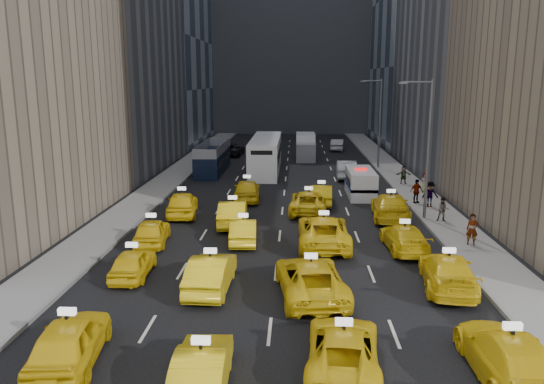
{
  "coord_description": "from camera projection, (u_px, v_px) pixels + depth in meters",
  "views": [
    {
      "loc": [
        0.88,
        -21.78,
        9.01
      ],
      "look_at": [
        -0.58,
        10.88,
        2.0
      ],
      "focal_mm": 35.0,
      "sensor_mm": 36.0,
      "label": 1
    }
  ],
  "objects": [
    {
      "name": "taxi_3",
      "position": [
        509.0,
        357.0,
        16.02
      ],
      "size": [
        2.2,
        5.36,
        1.55
      ],
      "primitive_type": "imported",
      "rotation": [
        0.0,
        0.0,
        3.14
      ],
      "color": "yellow",
      "rests_on": "ground"
    },
    {
      "name": "taxi_1",
      "position": [
        202.0,
        369.0,
        15.45
      ],
      "size": [
        1.64,
        4.33,
        1.41
      ],
      "primitive_type": "imported",
      "rotation": [
        0.0,
        0.0,
        3.18
      ],
      "color": "yellow",
      "rests_on": "ground"
    },
    {
      "name": "taxi_11",
      "position": [
        404.0,
        238.0,
        28.28
      ],
      "size": [
        2.18,
        4.85,
        1.38
      ],
      "primitive_type": "imported",
      "rotation": [
        0.0,
        0.0,
        3.19
      ],
      "color": "yellow",
      "rests_on": "ground"
    },
    {
      "name": "curb_west",
      "position": [
        186.0,
        179.0,
        48.0
      ],
      "size": [
        0.15,
        90.0,
        0.18
      ],
      "primitive_type": "cube",
      "color": "slate",
      "rests_on": "ground"
    },
    {
      "name": "pedestrian_1",
      "position": [
        443.0,
        209.0,
        33.46
      ],
      "size": [
        0.82,
        0.56,
        1.55
      ],
      "primitive_type": "imported",
      "rotation": [
        0.0,
        0.0,
        -0.21
      ],
      "color": "gray",
      "rests_on": "sidewalk_east"
    },
    {
      "name": "ground",
      "position": [
        274.0,
        289.0,
        23.21
      ],
      "size": [
        160.0,
        160.0,
        0.0
      ],
      "primitive_type": "plane",
      "color": "black",
      "rests_on": "ground"
    },
    {
      "name": "taxi_0",
      "position": [
        70.0,
        341.0,
        16.94
      ],
      "size": [
        2.41,
        4.85,
        1.59
      ],
      "primitive_type": "imported",
      "rotation": [
        0.0,
        0.0,
        3.26
      ],
      "color": "yellow",
      "rests_on": "ground"
    },
    {
      "name": "sidewalk_west",
      "position": [
        170.0,
        179.0,
        48.07
      ],
      "size": [
        3.0,
        90.0,
        0.15
      ],
      "primitive_type": "cube",
      "color": "gray",
      "rests_on": "ground"
    },
    {
      "name": "taxi_10",
      "position": [
        324.0,
        231.0,
        29.04
      ],
      "size": [
        2.74,
        5.92,
        1.64
      ],
      "primitive_type": "imported",
      "rotation": [
        0.0,
        0.0,
        3.14
      ],
      "color": "yellow",
      "rests_on": "ground"
    },
    {
      "name": "misc_car_1",
      "position": [
        232.0,
        150.0,
        63.17
      ],
      "size": [
        2.82,
        5.36,
        1.44
      ],
      "primitive_type": "imported",
      "rotation": [
        0.0,
        0.0,
        3.06
      ],
      "color": "black",
      "rests_on": "ground"
    },
    {
      "name": "taxi_7",
      "position": [
        448.0,
        272.0,
        23.13
      ],
      "size": [
        2.77,
        5.44,
        1.51
      ],
      "primitive_type": "imported",
      "rotation": [
        0.0,
        0.0,
        3.01
      ],
      "color": "yellow",
      "rests_on": "ground"
    },
    {
      "name": "pedestrian_0",
      "position": [
        472.0,
        229.0,
        28.7
      ],
      "size": [
        0.71,
        0.56,
        1.72
      ],
      "primitive_type": "imported",
      "rotation": [
        0.0,
        0.0,
        -0.26
      ],
      "color": "gray",
      "rests_on": "sidewalk_east"
    },
    {
      "name": "pedestrian_2",
      "position": [
        430.0,
        194.0,
        37.23
      ],
      "size": [
        1.16,
        0.48,
        1.79
      ],
      "primitive_type": "imported",
      "rotation": [
        0.0,
        0.0,
        -0.0
      ],
      "color": "gray",
      "rests_on": "sidewalk_east"
    },
    {
      "name": "taxi_12",
      "position": [
        182.0,
        204.0,
        35.42
      ],
      "size": [
        2.54,
        5.03,
        1.64
      ],
      "primitive_type": "imported",
      "rotation": [
        0.0,
        0.0,
        3.27
      ],
      "color": "yellow",
      "rests_on": "ground"
    },
    {
      "name": "taxi_15",
      "position": [
        390.0,
        207.0,
        34.57
      ],
      "size": [
        2.81,
        5.88,
        1.65
      ],
      "primitive_type": "imported",
      "rotation": [
        0.0,
        0.0,
        3.05
      ],
      "color": "yellow",
      "rests_on": "ground"
    },
    {
      "name": "double_decker",
      "position": [
        213.0,
        158.0,
        51.93
      ],
      "size": [
        3.05,
        9.86,
        2.82
      ],
      "rotation": [
        0.0,
        0.0,
        -0.09
      ],
      "color": "black",
      "rests_on": "ground"
    },
    {
      "name": "pedestrian_3",
      "position": [
        416.0,
        191.0,
        38.37
      ],
      "size": [
        1.12,
        0.83,
        1.75
      ],
      "primitive_type": "imported",
      "rotation": [
        0.0,
        0.0,
        0.4
      ],
      "color": "gray",
      "rests_on": "sidewalk_east"
    },
    {
      "name": "streetlight_far",
      "position": [
        379.0,
        120.0,
        53.03
      ],
      "size": [
        2.15,
        0.22,
        9.0
      ],
      "color": "#595B60",
      "rests_on": "ground"
    },
    {
      "name": "streetlight_near",
      "position": [
        427.0,
        145.0,
        33.5
      ],
      "size": [
        2.15,
        0.22,
        9.0
      ],
      "color": "#595B60",
      "rests_on": "ground"
    },
    {
      "name": "taxi_9",
      "position": [
        243.0,
        231.0,
        29.59
      ],
      "size": [
        1.74,
        4.22,
        1.36
      ],
      "primitive_type": "imported",
      "rotation": [
        0.0,
        0.0,
        3.21
      ],
      "color": "yellow",
      "rests_on": "ground"
    },
    {
      "name": "taxi_4",
      "position": [
        133.0,
        263.0,
        24.48
      ],
      "size": [
        1.72,
        3.95,
        1.33
      ],
      "primitive_type": "imported",
      "rotation": [
        0.0,
        0.0,
        3.18
      ],
      "color": "yellow",
      "rests_on": "ground"
    },
    {
      "name": "misc_car_3",
      "position": [
        268.0,
        148.0,
        64.9
      ],
      "size": [
        2.22,
        4.37,
        1.42
      ],
      "primitive_type": "imported",
      "rotation": [
        0.0,
        0.0,
        3.27
      ],
      "color": "black",
      "rests_on": "ground"
    },
    {
      "name": "misc_car_4",
      "position": [
        337.0,
        145.0,
        67.63
      ],
      "size": [
        2.05,
        4.64,
        1.48
      ],
      "primitive_type": "imported",
      "rotation": [
        0.0,
        0.0,
        3.03
      ],
      "color": "#95969B",
      "rests_on": "ground"
    },
    {
      "name": "taxi_13",
      "position": [
        233.0,
        213.0,
        33.07
      ],
      "size": [
        1.94,
        4.85,
        1.57
      ],
      "primitive_type": "imported",
      "rotation": [
        0.0,
        0.0,
        3.2
      ],
      "color": "yellow",
      "rests_on": "ground"
    },
    {
      "name": "city_bus",
      "position": [
        266.0,
        155.0,
        52.24
      ],
      "size": [
        4.15,
        13.12,
        3.33
      ],
      "rotation": [
        0.0,
        0.0,
        -0.12
      ],
      "color": "white",
      "rests_on": "ground"
    },
    {
      "name": "pedestrian_5",
      "position": [
        404.0,
        175.0,
        45.52
      ],
      "size": [
        1.43,
        0.46,
        1.53
      ],
      "primitive_type": "imported",
      "rotation": [
        0.0,
        0.0,
        -0.03
      ],
      "color": "gray",
      "rests_on": "sidewalk_east"
    },
    {
      "name": "misc_car_2",
      "position": [
        308.0,
        143.0,
        69.49
      ],
      "size": [
        2.45,
        5.15,
        1.45
      ],
      "primitive_type": "imported",
      "rotation": [
        0.0,
        0.0,
        3.06
      ],
      "color": "slate",
      "rests_on": "ground"
    },
    {
      "name": "taxi_2",
      "position": [
        343.0,
        348.0,
        16.73
      ],
      "size": [
        2.65,
        5.03,
        1.35
      ],
      "primitive_type": "imported",
      "rotation": [
        0.0,
        0.0,
        3.05
      ],
      "color": "yellow",
      "rests_on": "ground"
    },
    {
      "name": "box_truck",
      "position": [
        306.0,
        147.0,
        60.32
      ],
      "size": [
        2.96,
        6.46,
        2.85
      ],
      "rotation": [
        0.0,
        0.0,
        0.14
      ],
      "color": "white",
      "rests_on": "ground"
    },
    {
      "name": "taxi_5",
      "position": [
        211.0,
        273.0,
        22.97
      ],
      "size": [
        1.75,
        4.73,
        1.55
      ],
      "primitive_type": "imported",
      "rotation": [
        0.0,
        0.0,
        3.12
      ],
      "color": "yellow",
      "rests_on": "ground"
    },
    {
      "name": "nypd_van",
      "position": [
        361.0,
        183.0,
        41.31
      ],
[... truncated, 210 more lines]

